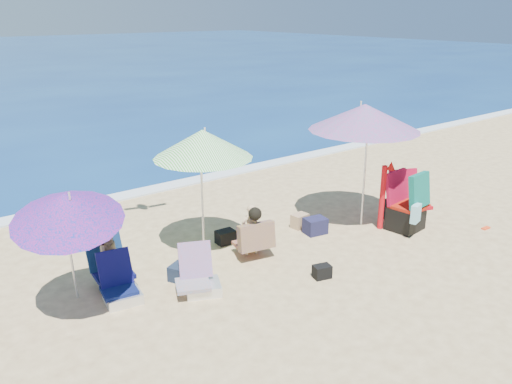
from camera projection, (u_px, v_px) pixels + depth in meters
ground at (307, 266)px, 8.82m from camera, size 120.00×120.00×0.00m
foam at (162, 188)px, 12.63m from camera, size 120.00×0.50×0.04m
umbrella_turquoise at (365, 117)px, 9.95m from camera, size 2.71×2.71×2.43m
umbrella_striped at (203, 144)px, 8.74m from camera, size 1.89×1.89×2.23m
umbrella_blue at (66, 207)px, 6.82m from camera, size 1.96×1.99×2.00m
furled_umbrella at (384, 192)px, 10.06m from camera, size 0.21×0.34×1.41m
chair_navy at (120, 289)px, 7.74m from camera, size 0.59×0.71×0.70m
chair_rainbow at (199, 280)px, 7.97m from camera, size 0.82×0.78×0.72m
camp_chair_left at (404, 207)px, 10.55m from camera, size 0.84×0.97×1.06m
camp_chair_right at (407, 209)px, 10.14m from camera, size 0.78×0.88×1.18m
person_center at (253, 232)px, 9.01m from camera, size 0.68×0.68×0.94m
person_left at (111, 256)px, 8.12m from camera, size 0.60×0.77×1.03m
bag_navy_a at (179, 272)px, 8.36m from camera, size 0.39×0.35×0.25m
bag_black_a at (225, 237)px, 9.65m from camera, size 0.35×0.27×0.24m
bag_tan at (300, 221)px, 10.35m from camera, size 0.34×0.26×0.27m
bag_navy_b at (315, 226)px, 10.06m from camera, size 0.45×0.37×0.31m
bag_black_b at (322, 272)px, 8.41m from camera, size 0.32×0.26×0.21m
orange_item at (486, 228)px, 10.31m from camera, size 0.19×0.09×0.03m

